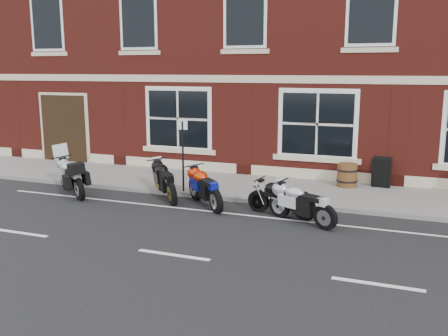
# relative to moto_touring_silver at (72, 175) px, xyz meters

# --- Properties ---
(ground) EXTENTS (80.00, 80.00, 0.00)m
(ground) POSITION_rel_moto_touring_silver_xyz_m (5.13, -0.48, -0.60)
(ground) COLOR black
(ground) RESTS_ON ground
(sidewalk) EXTENTS (30.00, 3.00, 0.12)m
(sidewalk) POSITION_rel_moto_touring_silver_xyz_m (5.13, 2.52, -0.54)
(sidewalk) COLOR slate
(sidewalk) RESTS_ON ground
(kerb) EXTENTS (30.00, 0.16, 0.12)m
(kerb) POSITION_rel_moto_touring_silver_xyz_m (5.13, 0.94, -0.54)
(kerb) COLOR slate
(kerb) RESTS_ON ground
(pub_building) EXTENTS (24.00, 12.00, 12.00)m
(pub_building) POSITION_rel_moto_touring_silver_xyz_m (5.13, 10.02, 5.40)
(pub_building) COLOR maroon
(pub_building) RESTS_ON ground
(moto_touring_silver) EXTENTS (1.85, 1.46, 1.46)m
(moto_touring_silver) POSITION_rel_moto_touring_silver_xyz_m (0.00, 0.00, 0.00)
(moto_touring_silver) COLOR black
(moto_touring_silver) RESTS_ON ground
(moto_sport_red) EXTENTS (1.63, 1.63, 0.98)m
(moto_sport_red) POSITION_rel_moto_touring_silver_xyz_m (4.29, 0.21, -0.03)
(moto_sport_red) COLOR black
(moto_sport_red) RESTS_ON ground
(moto_sport_black) EXTENTS (1.56, 1.76, 1.00)m
(moto_sport_black) POSITION_rel_moto_touring_silver_xyz_m (2.88, 0.56, -0.02)
(moto_sport_black) COLOR black
(moto_sport_black) RESTS_ON ground
(moto_sport_silver) EXTENTS (1.88, 1.00, 0.91)m
(moto_sport_silver) POSITION_rel_moto_touring_silver_xyz_m (7.09, -0.40, -0.07)
(moto_sport_silver) COLOR black
(moto_sport_silver) RESTS_ON ground
(moto_naked_black) EXTENTS (1.91, 0.61, 0.88)m
(moto_naked_black) POSITION_rel_moto_touring_silver_xyz_m (6.46, 0.00, -0.09)
(moto_naked_black) COLOR black
(moto_naked_black) RESTS_ON ground
(a_board_sign) EXTENTS (0.61, 0.44, 0.94)m
(a_board_sign) POSITION_rel_moto_touring_silver_xyz_m (8.71, 3.72, -0.01)
(a_board_sign) COLOR black
(a_board_sign) RESTS_ON sidewalk
(barrel_planter) EXTENTS (0.65, 0.65, 0.72)m
(barrel_planter) POSITION_rel_moto_touring_silver_xyz_m (7.72, 3.44, -0.12)
(barrel_planter) COLOR #533716
(barrel_planter) RESTS_ON sidewalk
(parking_sign) EXTENTS (0.31, 0.06, 2.17)m
(parking_sign) POSITION_rel_moto_touring_silver_xyz_m (3.20, 1.07, 0.78)
(parking_sign) COLOR black
(parking_sign) RESTS_ON sidewalk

